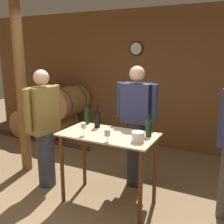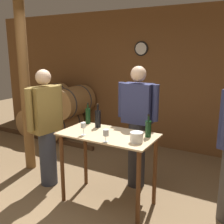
# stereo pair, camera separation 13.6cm
# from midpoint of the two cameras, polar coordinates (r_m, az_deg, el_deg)

# --- Properties ---
(back_wall) EXTENTS (8.40, 0.08, 2.70)m
(back_wall) POSITION_cam_midpoint_polar(r_m,az_deg,el_deg) (5.23, 10.78, 6.90)
(back_wall) COLOR brown
(back_wall) RESTS_ON ground_plane
(barrel_rack) EXTENTS (2.82, 0.87, 1.18)m
(barrel_rack) POSITION_cam_midpoint_polar(r_m,az_deg,el_deg) (6.00, -11.65, 0.10)
(barrel_rack) COLOR #4C331E
(barrel_rack) RESTS_ON ground_plane
(tasting_table) EXTENTS (1.17, 0.63, 0.93)m
(tasting_table) POSITION_cam_midpoint_polar(r_m,az_deg,el_deg) (3.25, 0.34, -7.89)
(tasting_table) COLOR #D1B284
(tasting_table) RESTS_ON ground_plane
(wooden_post) EXTENTS (0.16, 0.16, 2.70)m
(wooden_post) POSITION_cam_midpoint_polar(r_m,az_deg,el_deg) (4.31, -17.55, 5.15)
(wooden_post) COLOR brown
(wooden_post) RESTS_ON ground_plane
(wine_bottle_far_left) EXTENTS (0.07, 0.07, 0.29)m
(wine_bottle_far_left) POSITION_cam_midpoint_polar(r_m,az_deg,el_deg) (3.60, -4.17, -0.78)
(wine_bottle_far_left) COLOR black
(wine_bottle_far_left) RESTS_ON tasting_table
(wine_bottle_left) EXTENTS (0.08, 0.08, 0.31)m
(wine_bottle_left) POSITION_cam_midpoint_polar(r_m,az_deg,el_deg) (3.42, -1.96, -1.40)
(wine_bottle_left) COLOR black
(wine_bottle_left) RESTS_ON tasting_table
(wine_bottle_center) EXTENTS (0.07, 0.07, 0.27)m
(wine_bottle_center) POSITION_cam_midpoint_polar(r_m,az_deg,el_deg) (3.08, 9.16, -3.52)
(wine_bottle_center) COLOR black
(wine_bottle_center) RESTS_ON tasting_table
(wine_glass_near_left) EXTENTS (0.06, 0.06, 0.15)m
(wine_glass_near_left) POSITION_cam_midpoint_polar(r_m,az_deg,el_deg) (3.12, -5.04, -3.04)
(wine_glass_near_left) COLOR silver
(wine_glass_near_left) RESTS_ON tasting_table
(wine_glass_near_center) EXTENTS (0.07, 0.07, 0.14)m
(wine_glass_near_center) POSITION_cam_midpoint_polar(r_m,az_deg,el_deg) (2.88, 0.01, -4.63)
(wine_glass_near_center) COLOR silver
(wine_glass_near_center) RESTS_ON tasting_table
(ice_bucket) EXTENTS (0.14, 0.14, 0.11)m
(ice_bucket) POSITION_cam_midpoint_polar(r_m,az_deg,el_deg) (2.90, 6.72, -5.48)
(ice_bucket) COLOR white
(ice_bucket) RESTS_ON tasting_table
(person_host) EXTENTS (0.59, 0.24, 1.72)m
(person_host) POSITION_cam_midpoint_polar(r_m,az_deg,el_deg) (3.65, 6.60, -2.82)
(person_host) COLOR #232328
(person_host) RESTS_ON ground_plane
(person_visitor_bearded) EXTENTS (0.29, 0.58, 1.67)m
(person_visitor_bearded) POSITION_cam_midpoint_polar(r_m,az_deg,el_deg) (3.77, -13.14, -2.98)
(person_visitor_bearded) COLOR #333847
(person_visitor_bearded) RESTS_ON ground_plane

